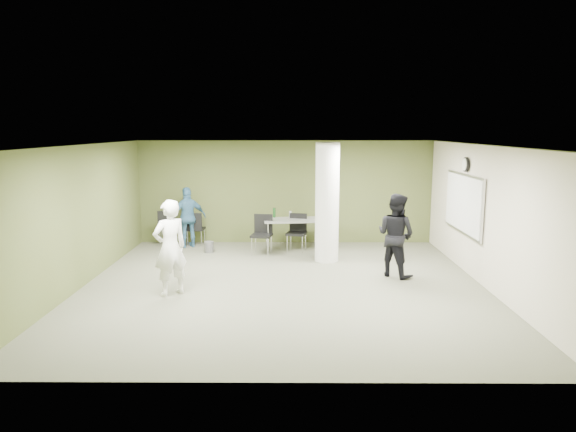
{
  "coord_description": "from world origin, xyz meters",
  "views": [
    {
      "loc": [
        0.16,
        -9.92,
        3.11
      ],
      "look_at": [
        0.09,
        1.0,
        1.25
      ],
      "focal_mm": 32.0,
      "sensor_mm": 36.0,
      "label": 1
    }
  ],
  "objects_px": {
    "woman_white": "(170,248)",
    "man_black": "(396,235)",
    "man_blue": "(188,217)",
    "chair_back_left": "(167,225)",
    "folding_table": "(297,221)"
  },
  "relations": [
    {
      "from": "folding_table",
      "to": "woman_white",
      "type": "height_order",
      "value": "woman_white"
    },
    {
      "from": "woman_white",
      "to": "man_black",
      "type": "xyz_separation_m",
      "value": [
        4.48,
        1.31,
        -0.02
      ]
    },
    {
      "from": "man_black",
      "to": "folding_table",
      "type": "bearing_deg",
      "value": -4.53
    },
    {
      "from": "chair_back_left",
      "to": "man_blue",
      "type": "relative_size",
      "value": 0.61
    },
    {
      "from": "chair_back_left",
      "to": "woman_white",
      "type": "height_order",
      "value": "woman_white"
    },
    {
      "from": "man_blue",
      "to": "man_black",
      "type": "bearing_deg",
      "value": 126.46
    },
    {
      "from": "folding_table",
      "to": "woman_white",
      "type": "relative_size",
      "value": 0.99
    },
    {
      "from": "woman_white",
      "to": "man_blue",
      "type": "xyz_separation_m",
      "value": [
        -0.46,
        3.99,
        -0.11
      ]
    },
    {
      "from": "woman_white",
      "to": "man_black",
      "type": "bearing_deg",
      "value": 156.31
    },
    {
      "from": "folding_table",
      "to": "chair_back_left",
      "type": "distance_m",
      "value": 3.51
    },
    {
      "from": "folding_table",
      "to": "man_black",
      "type": "height_order",
      "value": "man_black"
    },
    {
      "from": "chair_back_left",
      "to": "folding_table",
      "type": "bearing_deg",
      "value": 163.11
    },
    {
      "from": "chair_back_left",
      "to": "woman_white",
      "type": "bearing_deg",
      "value": 95.52
    },
    {
      "from": "folding_table",
      "to": "woman_white",
      "type": "distance_m",
      "value": 4.38
    },
    {
      "from": "chair_back_left",
      "to": "man_black",
      "type": "bearing_deg",
      "value": 144.07
    }
  ]
}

